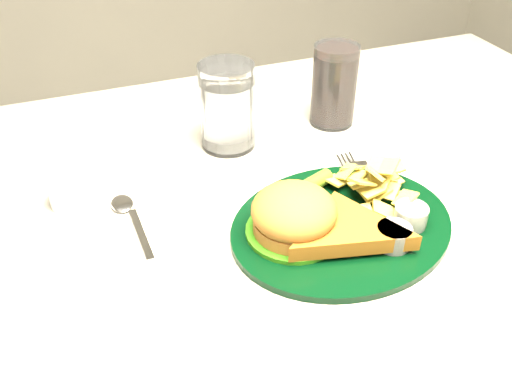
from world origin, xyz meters
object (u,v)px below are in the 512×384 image
water_glass (227,106)px  fork_napkin (390,206)px  dinner_plate (344,208)px  cola_glass (334,85)px

water_glass → fork_napkin: water_glass is taller
dinner_plate → cola_glass: cola_glass is taller
cola_glass → fork_napkin: 0.23m
fork_napkin → dinner_plate: bearing=-159.2°
water_glass → fork_napkin: 0.26m
dinner_plate → water_glass: 0.24m
dinner_plate → cola_glass: (0.10, 0.23, 0.03)m
water_glass → fork_napkin: size_ratio=0.68×
fork_napkin → cola_glass: bearing=93.2°
water_glass → cola_glass: same height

